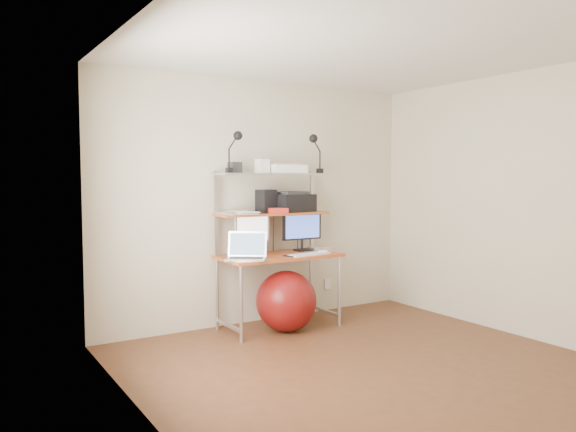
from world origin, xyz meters
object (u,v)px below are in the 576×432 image
object	(u,v)px
laptop	(247,253)
printer	(292,202)
exercise_ball	(286,301)
monitor_silver	(252,230)
monitor_black	(302,229)

from	to	relation	value
laptop	printer	xyz separation A→B (m)	(0.66, 0.26, 0.45)
exercise_ball	laptop	bearing A→B (deg)	171.96
printer	exercise_ball	distance (m)	1.03
monitor_silver	printer	size ratio (longest dim) A/B	0.93
monitor_black	printer	distance (m)	0.30
monitor_silver	printer	bearing A→B (deg)	-6.89
monitor_silver	printer	world-z (taller)	printer
monitor_black	printer	world-z (taller)	printer
monitor_black	printer	size ratio (longest dim) A/B	0.93
laptop	exercise_ball	bearing A→B (deg)	27.30
monitor_silver	exercise_ball	world-z (taller)	monitor_silver
laptop	printer	world-z (taller)	printer
monitor_silver	printer	distance (m)	0.54
monitor_black	laptop	world-z (taller)	monitor_black
monitor_black	laptop	distance (m)	0.82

